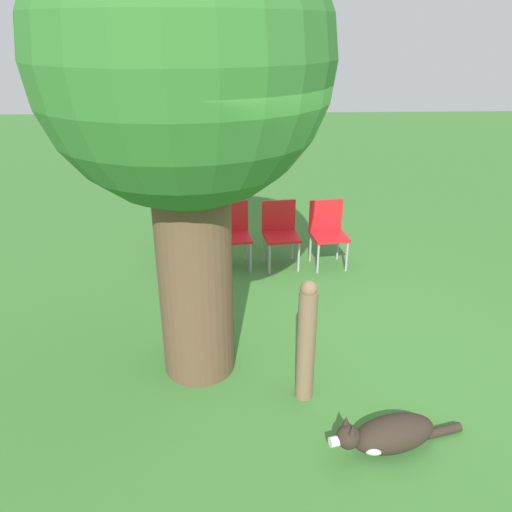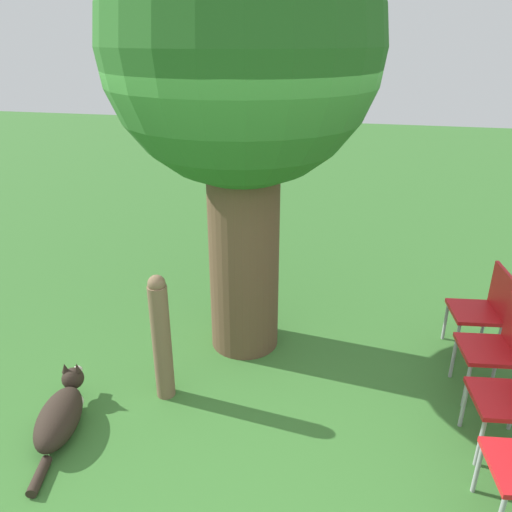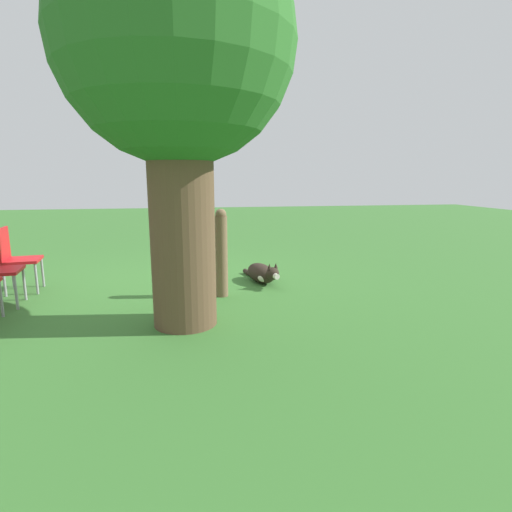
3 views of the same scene
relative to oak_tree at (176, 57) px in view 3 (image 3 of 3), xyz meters
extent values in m
plane|color=#38702D|center=(0.20, -1.16, -2.54)|extent=(30.00, 30.00, 0.00)
cylinder|color=brown|center=(0.00, 0.00, -1.51)|extent=(0.63, 0.63, 2.06)
sphere|color=#2D6B28|center=(0.00, 0.00, 0.12)|extent=(2.19, 2.19, 2.19)
ellipsoid|color=#2D231C|center=(-1.06, -1.49, -2.41)|extent=(0.45, 0.71, 0.26)
ellipsoid|color=silver|center=(-1.10, -1.31, -2.42)|extent=(0.30, 0.28, 0.16)
sphere|color=#2D231C|center=(-1.15, -1.13, -2.34)|extent=(0.21, 0.21, 0.17)
cylinder|color=silver|center=(-1.18, -1.03, -2.35)|extent=(0.09, 0.09, 0.07)
cone|color=#2D231C|center=(-1.20, -1.14, -2.23)|extent=(0.06, 0.06, 0.08)
cone|color=#2D231C|center=(-1.10, -1.11, -2.23)|extent=(0.06, 0.06, 0.08)
cylinder|color=#2D231C|center=(-0.95, -1.92, -2.51)|extent=(0.14, 0.30, 0.07)
cylinder|color=brown|center=(-0.45, -0.91, -2.04)|extent=(0.15, 0.15, 1.01)
sphere|color=brown|center=(-0.45, -0.91, -1.51)|extent=(0.14, 0.14, 0.14)
cube|color=red|center=(2.07, -1.55, -2.12)|extent=(0.47, 0.49, 0.04)
cube|color=red|center=(2.27, -1.52, -1.90)|extent=(0.09, 0.44, 0.41)
cylinder|color=#99999E|center=(1.92, -1.76, -2.34)|extent=(0.03, 0.03, 0.40)
cylinder|color=#99999E|center=(1.87, -1.38, -2.34)|extent=(0.03, 0.03, 0.40)
cylinder|color=#99999E|center=(2.28, -1.71, -2.34)|extent=(0.03, 0.03, 0.40)
cylinder|color=#99999E|center=(2.23, -1.34, -2.34)|extent=(0.03, 0.03, 0.40)
cube|color=red|center=(2.08, -0.93, -2.12)|extent=(0.47, 0.49, 0.04)
cylinder|color=#99999E|center=(1.93, -1.14, -2.34)|extent=(0.03, 0.03, 0.40)
cylinder|color=#99999E|center=(1.88, -0.77, -2.34)|extent=(0.03, 0.03, 0.40)
cylinder|color=#99999E|center=(1.93, -0.53, -2.34)|extent=(0.03, 0.03, 0.40)
camera|label=1|loc=(-3.81, -0.36, 0.31)|focal=35.00mm
camera|label=2|loc=(1.00, -4.00, 0.19)|focal=35.00mm
camera|label=3|loc=(-0.05, 3.95, -1.07)|focal=28.00mm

